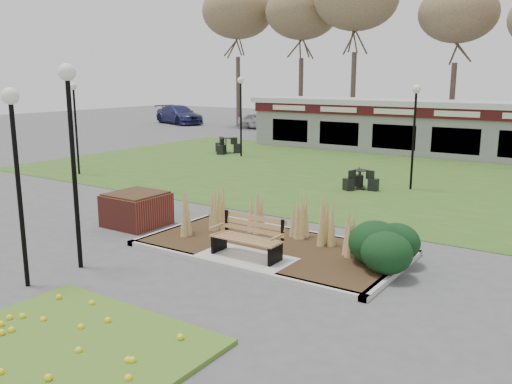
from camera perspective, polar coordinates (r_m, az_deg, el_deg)
The scene contains 18 objects.
ground at distance 12.40m, azimuth -1.43°, elevation -7.59°, with size 100.00×100.00×0.00m, color #515154.
lawn at distance 22.94m, azimuth 16.14°, elevation 1.16°, with size 34.00×16.00×0.02m, color #33611E.
flower_bed at distance 9.31m, azimuth -18.57°, elevation -14.74°, with size 4.20×3.00×0.16m.
planting_bed at distance 12.76m, azimuth 6.80°, elevation -5.36°, with size 6.75×3.40×1.27m.
park_bench at distance 12.41m, azimuth -0.78°, elevation -4.71°, with size 1.70×0.66×0.93m.
brick_planter at distance 15.77m, azimuth -12.47°, elevation -1.76°, with size 1.50×1.50×0.95m.
food_pavilion at distance 30.37m, azimuth 20.97°, elevation 6.21°, with size 24.60×3.40×2.90m.
tree_backdrop at distance 38.36m, azimuth 24.67°, elevation 17.31°, with size 47.24×5.24×10.36m.
lamp_post_near_left at distance 12.15m, azimuth -18.95°, elevation 7.02°, with size 0.37×0.37×4.44m.
lamp_post_near_right at distance 11.43m, azimuth -24.07°, elevation 4.62°, with size 0.33×0.33×3.97m.
lamp_post_mid_left at distance 24.42m, azimuth -18.55°, elevation 8.40°, with size 0.33×0.33×3.93m.
lamp_post_mid_right at distance 20.79m, azimuth 16.40°, elevation 7.90°, with size 0.32×0.32×3.88m.
lamp_post_far_left at distance 28.50m, azimuth -1.61°, elevation 9.77°, with size 0.34×0.34×4.14m.
bistro_set_a at distance 30.00m, azimuth -3.17°, elevation 4.65°, with size 1.53×1.47×0.83m.
bistro_set_b at distance 20.70m, azimuth 10.90°, elevation 0.98°, with size 1.18×1.36×0.72m.
car_silver at distance 43.89m, azimuth 0.44°, elevation 7.48°, with size 1.51×3.76×1.28m, color #BDBCC1.
car_black at distance 38.11m, azimuth 2.87°, elevation 6.74°, with size 1.31×3.76×1.24m, color black.
car_blue at distance 49.17m, azimuth -8.11°, elevation 8.07°, with size 2.28×5.62×1.63m, color navy.
Camera 1 is at (6.75, -9.52, 4.18)m, focal length 38.00 mm.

